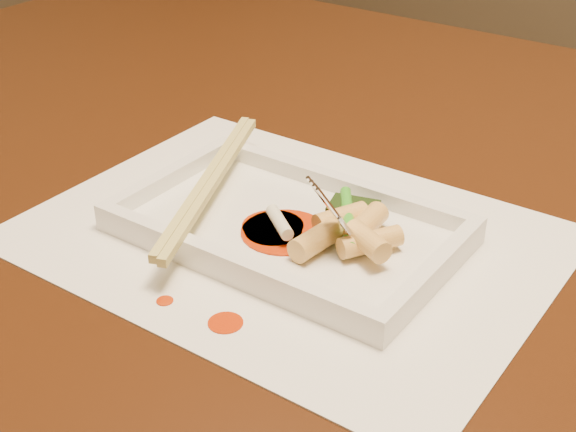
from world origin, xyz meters
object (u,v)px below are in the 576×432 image
Objects in this scene: placemat at (288,237)px; chopstick_a at (206,179)px; plate_base at (288,231)px; fork at (383,156)px; table at (352,258)px.

chopstick_a reaches higher than placemat.
plate_base is 1.05× the size of chopstick_a.
fork reaches higher than plate_base.
table is at bearing 98.10° from placemat.
chopstick_a is at bearing 180.00° from plate_base.
fork reaches higher than placemat.
chopstick_a reaches higher than table.
table is 0.17m from placemat.
fork is at bearing 14.42° from plate_base.
fork is at bearing 14.42° from placemat.
table is at bearing 126.67° from fork.
plate_base is (0.00, 0.00, 0.00)m from placemat.
plate_base is 1.86× the size of fork.
fork reaches higher than chopstick_a.
placemat reaches higher than table.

